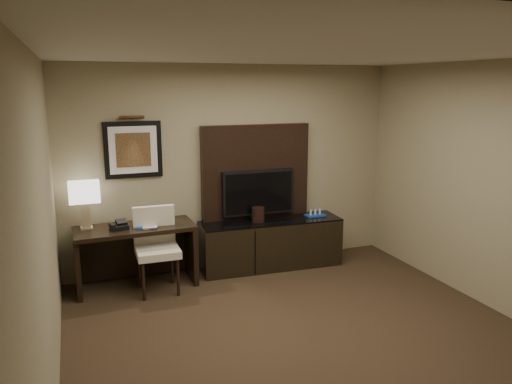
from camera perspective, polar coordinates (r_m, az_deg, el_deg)
name	(u,v)px	position (r m, az deg, el deg)	size (l,w,h in m)	color
floor	(316,351)	(4.94, 6.89, -17.59)	(4.50, 5.00, 0.01)	#2F2115
ceiling	(325,52)	(4.29, 7.84, 15.56)	(4.50, 5.00, 0.01)	silver
wall_back	(233,167)	(6.69, -2.63, 2.82)	(4.50, 0.01, 2.70)	gray
wall_left	(43,238)	(3.95, -23.12, -4.85)	(0.01, 5.00, 2.70)	gray
desk	(136,256)	(6.32, -13.50, -7.17)	(1.42, 0.61, 0.76)	black
credenza	(271,243)	(6.80, 1.68, -5.89)	(1.90, 0.53, 0.66)	black
tv_wall_panel	(256,173)	(6.74, -0.04, 2.22)	(1.50, 0.12, 1.30)	black
tv	(258,192)	(6.70, 0.26, -0.02)	(1.00, 0.08, 0.60)	black
artwork	(133,150)	(6.35, -13.87, 4.72)	(0.70, 0.04, 0.70)	black
picture_light	(132,117)	(6.28, -14.02, 8.29)	(0.04, 0.04, 0.30)	#432915
desk_chair	(157,250)	(6.05, -11.20, -6.57)	(0.50, 0.57, 1.04)	beige
table_lamp	(85,206)	(6.22, -18.95, -1.47)	(0.34, 0.20, 0.56)	#9F8763
desk_phone	(119,225)	(6.12, -15.38, -3.69)	(0.19, 0.17, 0.10)	black
blue_folder	(147,225)	(6.20, -12.35, -3.70)	(0.23, 0.31, 0.02)	blue
book	(142,218)	(6.12, -12.88, -2.91)	(0.17, 0.02, 0.23)	#BDB794
water_bottle	(170,216)	(6.28, -9.85, -2.70)	(0.06, 0.06, 0.17)	silver
ice_bucket	(258,214)	(6.61, 0.24, -2.58)	(0.17, 0.17, 0.19)	black
minibar_tray	(315,213)	(6.94, 6.79, -2.35)	(0.27, 0.16, 0.10)	#173B97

